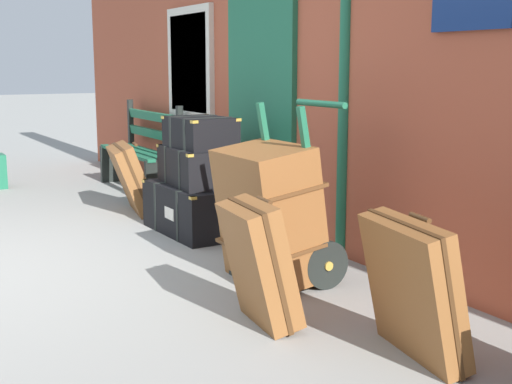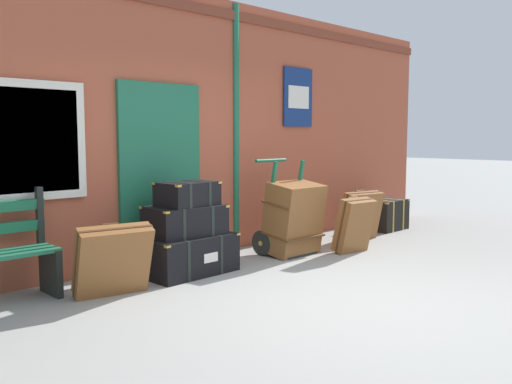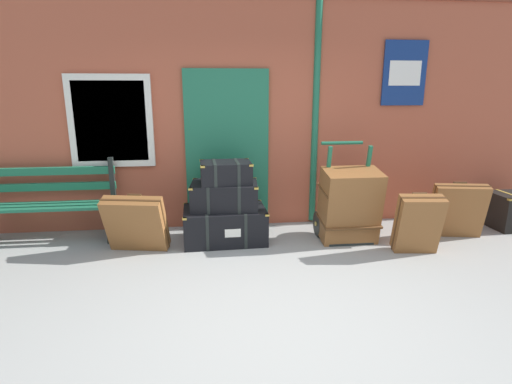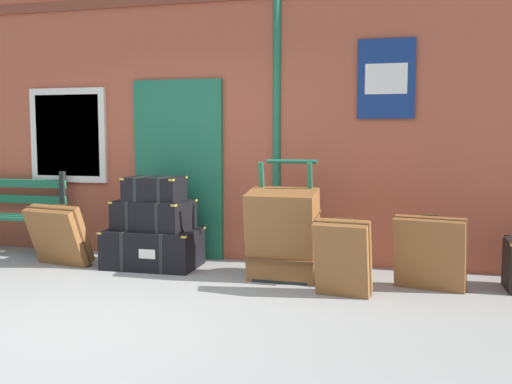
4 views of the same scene
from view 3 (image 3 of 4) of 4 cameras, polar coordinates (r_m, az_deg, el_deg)
ground_plane at (r=3.48m, az=2.93°, el=-17.78°), size 60.00×60.00×0.00m
brick_facade at (r=5.52m, az=-1.55°, el=11.83°), size 10.40×0.35×3.20m
platform_bench at (r=5.62m, az=-27.36°, el=-1.70°), size 1.60×0.43×1.01m
steamer_trunk_base at (r=5.03m, az=-4.44°, el=-4.63°), size 1.03×0.68×0.43m
steamer_trunk_middle at (r=4.95m, az=-4.50°, el=-0.47°), size 0.85×0.60×0.33m
steamer_trunk_top at (r=4.87m, az=-4.30°, el=2.78°), size 0.63×0.47×0.27m
porters_trolley at (r=5.26m, az=12.36°, el=-3.36°), size 0.71×0.58×1.20m
large_brown_trunk at (r=5.05m, az=13.11°, el=-1.86°), size 0.70×0.56×0.93m
suitcase_tan at (r=5.69m, az=26.67°, el=-2.38°), size 0.69×0.41×0.73m
suitcase_caramel at (r=4.84m, az=-16.66°, el=-4.33°), size 0.74×0.53×0.69m
suitcase_olive at (r=4.95m, az=21.98°, el=-4.23°), size 0.53×0.40×0.72m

